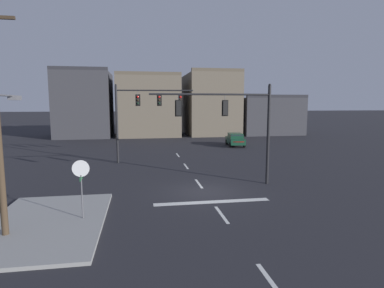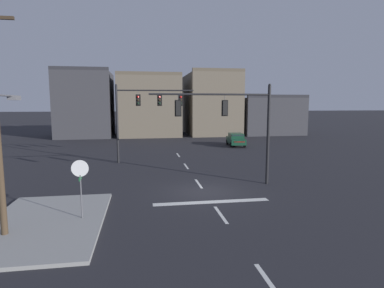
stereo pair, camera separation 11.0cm
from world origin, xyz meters
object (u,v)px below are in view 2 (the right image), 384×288
object	(u,v)px
car_lot_nearside	(236,139)
signal_mast_near_side	(235,118)
signal_mast_far_side	(142,109)
stop_sign	(80,175)

from	to	relation	value
car_lot_nearside	signal_mast_near_side	bearing A→B (deg)	-107.37
signal_mast_far_side	stop_sign	size ratio (longest dim) A/B	2.48
car_lot_nearside	signal_mast_far_side	bearing A→B (deg)	-140.89
signal_mast_far_side	stop_sign	xyz separation A→B (m)	(-2.80, -14.09, -2.74)
signal_mast_near_side	stop_sign	xyz separation A→B (m)	(-8.68, -5.06, -2.28)
stop_sign	car_lot_nearside	bearing A→B (deg)	58.47
signal_mast_far_side	stop_sign	distance (m)	14.63
signal_mast_near_side	car_lot_nearside	xyz separation A→B (m)	(5.79, 18.51, -3.56)
signal_mast_near_side	signal_mast_far_side	size ratio (longest dim) A/B	1.12
stop_sign	signal_mast_far_side	bearing A→B (deg)	78.76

